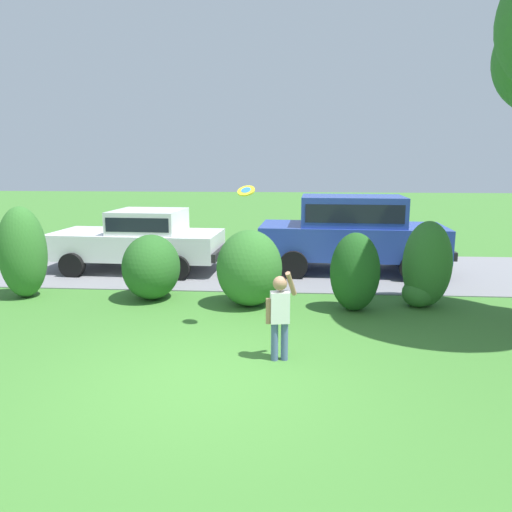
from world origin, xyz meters
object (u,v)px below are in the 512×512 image
Objects in this scene: parked_sedan at (141,238)px; child_thrower at (280,311)px; frisbee at (246,191)px; parked_suv at (351,230)px.

child_thrower is at bearing -56.27° from parked_sedan.
frisbee reaches higher than child_thrower.
child_thrower is 4.27× the size of frisbee.
child_thrower is 2.06m from frisbee.
frisbee is at bearing -115.79° from parked_suv.
parked_sedan is 14.88× the size of frisbee.
parked_suv is 5.21m from frisbee.
frisbee is (-0.58, 1.18, 1.58)m from child_thrower.
frisbee is (3.11, -4.33, 1.45)m from parked_sedan.
frisbee reaches higher than parked_suv.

